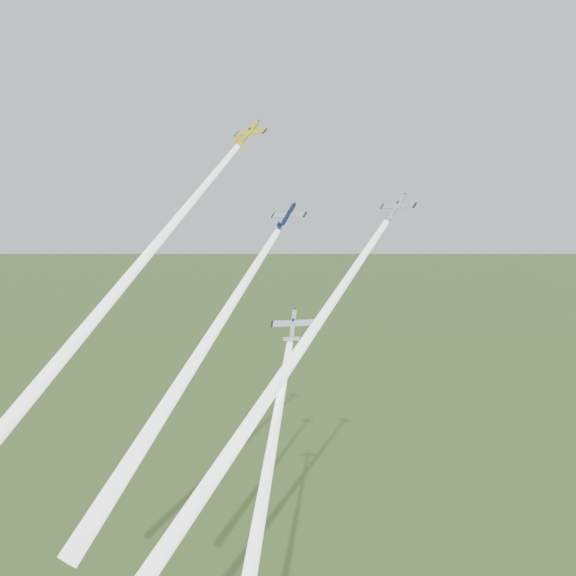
{
  "coord_description": "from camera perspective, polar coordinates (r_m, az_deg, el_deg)",
  "views": [
    {
      "loc": [
        51.99,
        -104.89,
        109.73
      ],
      "look_at": [
        0.0,
        -6.0,
        92.0
      ],
      "focal_mm": 45.0,
      "sensor_mm": 36.0,
      "label": 1
    }
  ],
  "objects": [
    {
      "name": "smoke_trail_navy",
      "position": [
        101.03,
        -8.06,
        -6.82
      ],
      "size": [
        10.05,
        42.42,
        39.25
      ],
      "primitive_type": null,
      "rotation": [
        -0.83,
        0.0,
        -0.17
      ],
      "color": "white"
    },
    {
      "name": "smoke_trail_silver_low",
      "position": [
        90.87,
        -3.04,
        -21.58
      ],
      "size": [
        16.68,
        48.72,
        46.0
      ],
      "primitive_type": null,
      "rotation": [
        -0.83,
        0.0,
        0.29
      ],
      "color": "white"
    },
    {
      "name": "plane_yellow",
      "position": [
        127.06,
        -3.18,
        12.08
      ],
      "size": [
        9.21,
        8.54,
        6.24
      ],
      "primitive_type": null,
      "rotation": [
        0.74,
        -0.02,
        -0.31
      ],
      "color": "yellow"
    },
    {
      "name": "plane_navy",
      "position": [
        114.41,
        -0.07,
        5.69
      ],
      "size": [
        7.38,
        6.75,
        5.65
      ],
      "primitive_type": null,
      "rotation": [
        0.74,
        -0.06,
        -0.17
      ],
      "color": "#0D1B3B"
    },
    {
      "name": "smoke_trail_silver_right",
      "position": [
        97.85,
        -2.68,
        -10.13
      ],
      "size": [
        20.52,
        54.01,
        51.59
      ],
      "primitive_type": null,
      "rotation": [
        -0.83,
        0.0,
        -0.33
      ],
      "color": "white"
    },
    {
      "name": "plane_silver_right",
      "position": [
        114.05,
        8.56,
        6.34
      ],
      "size": [
        7.88,
        7.45,
        5.55
      ],
      "primitive_type": null,
      "rotation": [
        0.74,
        -0.05,
        -0.33
      ],
      "color": "#B6BFC5"
    },
    {
      "name": "plane_silver_low",
      "position": [
        106.35,
        0.4,
        -2.96
      ],
      "size": [
        8.43,
        7.33,
        5.88
      ],
      "primitive_type": null,
      "rotation": [
        0.74,
        -0.08,
        0.29
      ],
      "color": "silver"
    },
    {
      "name": "smoke_trail_yellow",
      "position": [
        111.19,
        -14.88,
        -2.13
      ],
      "size": [
        20.19,
        55.88,
        53.14
      ],
      "primitive_type": null,
      "rotation": [
        -0.83,
        0.0,
        -0.31
      ],
      "color": "white"
    }
  ]
}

